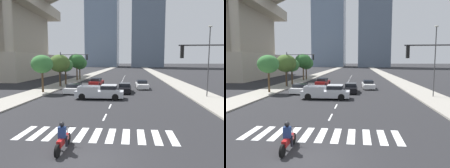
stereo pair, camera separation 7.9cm
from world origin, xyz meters
TOP-DOWN VIEW (x-y plane):
  - ground_plane at (0.00, 0.00)m, footprint 800.00×800.00m
  - sidewalk_east at (11.03, 30.00)m, footprint 4.00×260.00m
  - sidewalk_west at (-11.03, 30.00)m, footprint 4.00×260.00m
  - crosswalk_near at (0.00, 3.16)m, footprint 9.45×2.50m
  - lane_divider_center at (0.00, 31.16)m, footprint 0.14×50.00m
  - motorcycle_lead at (-1.28, 0.88)m, footprint 0.70×2.17m
  - pickup_truck at (-1.39, 15.13)m, footprint 5.68×2.09m
  - sedan_white_0 at (-5.90, 19.40)m, footprint 2.10×4.54m
  - sedan_white_1 at (3.77, 25.07)m, footprint 2.03×4.84m
  - sedan_black_2 at (1.11, 20.48)m, footprint 1.86×4.55m
  - sedan_red_3 at (-4.37, 28.63)m, footprint 2.20×4.57m
  - traffic_signal_near at (8.33, 6.28)m, footprint 5.07×0.28m
  - traffic_signal_far at (-8.03, 25.05)m, footprint 5.07×0.28m
  - street_lamp_east at (11.33, 17.23)m, footprint 0.50×0.24m
  - street_tree_nearest at (-10.23, 18.67)m, footprint 2.95×2.95m
  - street_tree_second at (-10.23, 25.63)m, footprint 3.54×3.54m
  - street_tree_third at (-10.23, 28.70)m, footprint 2.82×2.82m
  - street_tree_fourth at (-10.23, 36.72)m, footprint 3.71×3.71m
  - street_tree_fifth at (-10.23, 39.29)m, footprint 3.45×3.45m

SIDE VIEW (x-z plane):
  - ground_plane at x=0.00m, z-range 0.00..0.00m
  - lane_divider_center at x=0.00m, z-range 0.00..0.01m
  - crosswalk_near at x=0.00m, z-range 0.00..0.01m
  - sidewalk_east at x=11.03m, z-range 0.00..0.15m
  - sidewalk_west at x=-11.03m, z-range 0.00..0.15m
  - motorcycle_lead at x=-1.28m, z-range -0.16..1.33m
  - sedan_white_0 at x=-5.90m, z-range -0.04..1.26m
  - sedan_white_1 at x=3.77m, z-range -0.05..1.27m
  - sedan_black_2 at x=1.11m, z-range -0.05..1.27m
  - sedan_red_3 at x=-4.37m, z-range -0.06..1.29m
  - pickup_truck at x=-1.39m, z-range -0.02..1.65m
  - street_tree_third at x=-10.23m, z-range 1.30..6.04m
  - street_tree_fifth at x=-10.23m, z-range 1.33..6.64m
  - street_tree_nearest at x=-10.23m, z-range 1.45..6.61m
  - street_tree_second at x=-10.23m, z-range 1.35..6.79m
  - traffic_signal_far at x=-8.03m, z-range 1.26..7.04m
  - traffic_signal_near at x=8.33m, z-range 1.26..7.05m
  - street_tree_fourth at x=-10.23m, z-range 1.53..7.48m
  - street_lamp_east at x=11.33m, z-range 0.76..9.27m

